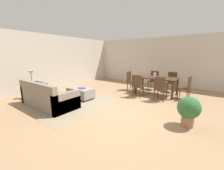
% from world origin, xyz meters
% --- Properties ---
extents(ground_plane, '(10.80, 10.80, 0.00)m').
position_xyz_m(ground_plane, '(0.00, 0.00, 0.00)').
color(ground_plane, '#9E7A56').
extents(wall_back, '(9.00, 0.12, 2.70)m').
position_xyz_m(wall_back, '(0.00, 5.00, 1.35)').
color(wall_back, beige).
rests_on(wall_back, ground_plane).
extents(wall_left, '(0.12, 11.00, 2.70)m').
position_xyz_m(wall_left, '(-4.50, 0.50, 1.35)').
color(wall_left, beige).
rests_on(wall_left, ground_plane).
extents(area_rug, '(3.00, 2.80, 0.01)m').
position_xyz_m(area_rug, '(-2.03, -0.23, 0.00)').
color(area_rug, gray).
rests_on(area_rug, ground_plane).
extents(couch, '(2.08, 0.95, 0.86)m').
position_xyz_m(couch, '(-2.14, -0.88, 0.29)').
color(couch, gray).
rests_on(couch, ground_plane).
extents(ottoman_table, '(1.06, 0.58, 0.42)m').
position_xyz_m(ottoman_table, '(-1.92, 0.36, 0.24)').
color(ottoman_table, gray).
rests_on(ottoman_table, ground_plane).
extents(side_table, '(0.40, 0.40, 0.60)m').
position_xyz_m(side_table, '(-3.48, -0.75, 0.47)').
color(side_table, brown).
rests_on(side_table, ground_plane).
extents(table_lamp, '(0.26, 0.26, 0.53)m').
position_xyz_m(table_lamp, '(-3.48, -0.75, 1.01)').
color(table_lamp, brown).
rests_on(table_lamp, side_table).
extents(dining_table, '(1.72, 0.94, 0.76)m').
position_xyz_m(dining_table, '(0.27, 2.74, 0.67)').
color(dining_table, '#422B1C').
rests_on(dining_table, ground_plane).
extents(dining_chair_near_left, '(0.41, 0.41, 0.92)m').
position_xyz_m(dining_chair_near_left, '(-0.20, 1.88, 0.52)').
color(dining_chair_near_left, '#422B1C').
rests_on(dining_chair_near_left, ground_plane).
extents(dining_chair_near_right, '(0.42, 0.42, 0.92)m').
position_xyz_m(dining_chair_near_right, '(0.73, 1.92, 0.52)').
color(dining_chair_near_right, '#422B1C').
rests_on(dining_chair_near_right, ground_plane).
extents(dining_chair_far_left, '(0.42, 0.42, 0.92)m').
position_xyz_m(dining_chair_far_left, '(-0.12, 3.55, 0.52)').
color(dining_chair_far_left, '#422B1C').
rests_on(dining_chair_far_left, ground_plane).
extents(dining_chair_far_right, '(0.41, 0.41, 0.92)m').
position_xyz_m(dining_chair_far_right, '(0.71, 3.62, 0.52)').
color(dining_chair_far_right, '#422B1C').
rests_on(dining_chair_far_right, ground_plane).
extents(dining_chair_head_east, '(0.43, 0.43, 0.92)m').
position_xyz_m(dining_chair_head_east, '(1.48, 2.72, 0.52)').
color(dining_chair_head_east, '#422B1C').
rests_on(dining_chair_head_east, ground_plane).
extents(dining_chair_head_west, '(0.43, 0.43, 0.92)m').
position_xyz_m(dining_chair_head_west, '(-0.96, 2.70, 0.52)').
color(dining_chair_head_west, '#422B1C').
rests_on(dining_chair_head_west, ground_plane).
extents(vase_centerpiece, '(0.12, 0.12, 0.19)m').
position_xyz_m(vase_centerpiece, '(0.21, 2.71, 0.85)').
color(vase_centerpiece, silver).
rests_on(vase_centerpiece, dining_table).
extents(book_on_ottoman, '(0.30, 0.26, 0.03)m').
position_xyz_m(book_on_ottoman, '(-1.83, 0.36, 0.43)').
color(book_on_ottoman, '#3F4C72').
rests_on(book_on_ottoman, ottoman_table).
extents(potted_plant, '(0.52, 0.52, 0.75)m').
position_xyz_m(potted_plant, '(1.91, 0.36, 0.44)').
color(potted_plant, '#996B4C').
rests_on(potted_plant, ground_plane).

